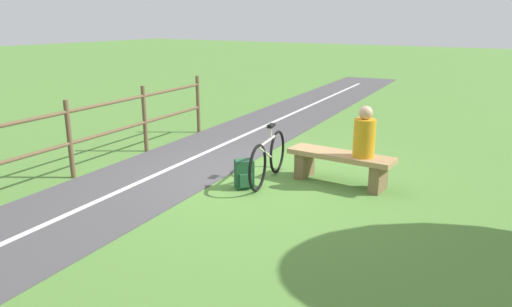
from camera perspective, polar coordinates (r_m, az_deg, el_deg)
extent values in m
plane|color=#548438|center=(7.90, -0.15, -2.73)|extent=(80.00, 80.00, 0.00)
cube|color=#A88456|center=(7.56, 9.97, -0.23)|extent=(1.67, 0.51, 0.08)
cube|color=brown|center=(7.42, 14.27, -2.79)|extent=(0.17, 0.42, 0.41)
cube|color=brown|center=(7.88, 5.77, -1.27)|extent=(0.17, 0.42, 0.41)
cylinder|color=orange|center=(7.34, 12.68, 1.79)|extent=(0.33, 0.33, 0.57)
sphere|color=tan|center=(7.26, 12.86, 4.70)|extent=(0.21, 0.21, 0.21)
torus|color=black|center=(7.15, 0.21, -1.70)|extent=(0.19, 0.71, 0.72)
torus|color=black|center=(8.02, 2.52, 0.21)|extent=(0.19, 0.71, 0.72)
cylinder|color=silver|center=(7.50, 1.45, 1.52)|extent=(0.20, 0.80, 0.04)
cylinder|color=silver|center=(7.41, 1.08, 0.14)|extent=(0.16, 0.58, 0.33)
cylinder|color=silver|center=(7.61, 1.80, 2.50)|extent=(0.03, 0.03, 0.20)
cube|color=black|center=(7.59, 1.80, 3.31)|extent=(0.12, 0.21, 0.05)
cube|color=#1E4C2D|center=(7.31, -1.41, -2.44)|extent=(0.33, 0.33, 0.44)
cube|color=#245B37|center=(7.22, -1.19, -3.23)|extent=(0.16, 0.17, 0.20)
cylinder|color=brown|center=(10.91, -6.87, 5.78)|extent=(0.08, 0.08, 1.27)
cylinder|color=brown|center=(9.49, -13.02, 3.99)|extent=(0.08, 0.08, 1.27)
cylinder|color=brown|center=(8.22, -21.17, 1.54)|extent=(0.08, 0.08, 1.27)
cylinder|color=brown|center=(7.58, -26.59, 3.26)|extent=(0.83, 9.08, 0.06)
cylinder|color=brown|center=(7.69, -26.13, -0.44)|extent=(0.83, 9.08, 0.06)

